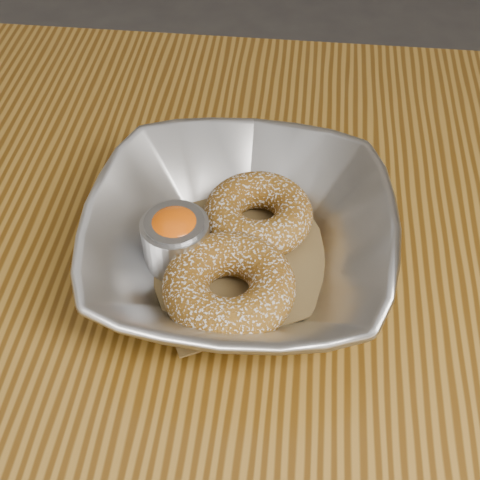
# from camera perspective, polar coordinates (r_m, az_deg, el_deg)

# --- Properties ---
(table) EXTENTS (1.20, 0.80, 0.75)m
(table) POSITION_cam_1_polar(r_m,az_deg,el_deg) (0.59, -5.31, -12.13)
(table) COLOR brown
(table) RESTS_ON ground_plane
(serving_bowl) EXTENTS (0.24, 0.24, 0.06)m
(serving_bowl) POSITION_cam_1_polar(r_m,az_deg,el_deg) (0.52, 0.00, -0.06)
(serving_bowl) COLOR #B0B3B7
(serving_bowl) RESTS_ON table
(parchment) EXTENTS (0.19, 0.19, 0.00)m
(parchment) POSITION_cam_1_polar(r_m,az_deg,el_deg) (0.53, 0.00, -1.53)
(parchment) COLOR brown
(parchment) RESTS_ON table
(donut_back) EXTENTS (0.11, 0.11, 0.03)m
(donut_back) POSITION_cam_1_polar(r_m,az_deg,el_deg) (0.54, 1.57, 2.23)
(donut_back) COLOR brown
(donut_back) RESTS_ON parchment
(donut_front) EXTENTS (0.11, 0.11, 0.03)m
(donut_front) POSITION_cam_1_polar(r_m,az_deg,el_deg) (0.49, -0.94, -3.98)
(donut_front) COLOR brown
(donut_front) RESTS_ON parchment
(ramekin) EXTENTS (0.05, 0.05, 0.05)m
(ramekin) POSITION_cam_1_polar(r_m,az_deg,el_deg) (0.52, -5.50, 0.15)
(ramekin) COLOR #B0B3B7
(ramekin) RESTS_ON table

